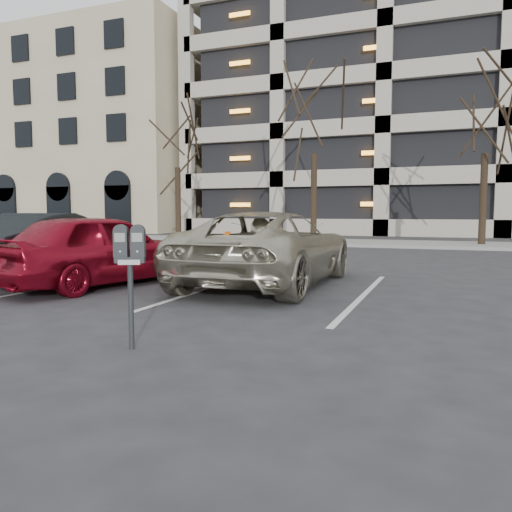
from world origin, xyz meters
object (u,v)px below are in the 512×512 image
Objects in this scene: tree_c at (487,95)px; suv_silver at (269,248)px; car_dark at (52,245)px; tree_b at (315,98)px; tree_a at (177,123)px; car_red at (100,249)px; parking_meter at (130,256)px.

tree_c reaches higher than suv_silver.
car_dark is (-4.80, -0.60, -0.01)m from suv_silver.
tree_b is 7.01m from tree_c.
suv_silver is 4.84m from car_dark.
tree_b is 14.97m from car_dark.
tree_c is 14.77m from suv_silver.
car_red is at bearing -65.55° from tree_a.
tree_b is 7.17× the size of parking_meter.
car_red is (-0.47, -14.36, -5.78)m from tree_b.
parking_meter is at bearing -103.55° from tree_c.
tree_a reaches higher than suv_silver.
car_dark is at bearing -124.45° from tree_c.
tree_a is 1.97× the size of car_red.
tree_c is 1.64× the size of suv_silver.
car_red is at bearing -117.50° from tree_c.
tree_a is 1.92× the size of car_dark.
parking_meter is at bearing 92.81° from suv_silver.
tree_a is 1.59× the size of suv_silver.
suv_silver is at bearing -141.91° from car_red.
car_red is 2.01m from car_dark.
tree_c reaches higher than car_red.
tree_b reaches higher than suv_silver.
tree_a is at bearing -52.09° from car_red.
tree_a is 0.97× the size of tree_c.
parking_meter is (2.69, -17.88, -5.52)m from tree_b.
tree_c reaches higher than parking_meter.
car_red is (-7.47, -14.36, -5.33)m from tree_c.
suv_silver is (-4.53, -13.01, -5.32)m from tree_c.
parking_meter is at bearing 145.41° from car_red.
tree_a is at bearing 180.00° from tree_c.
car_dark is (4.67, -13.61, -5.14)m from tree_a.
tree_c is at bearing -109.00° from suv_silver.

